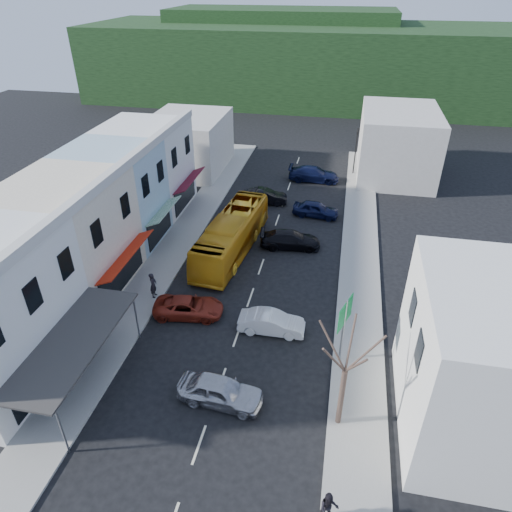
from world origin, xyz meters
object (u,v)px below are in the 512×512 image
at_px(car_red, 189,306).
at_px(direction_sign, 343,332).
at_px(car_silver, 220,392).
at_px(traffic_signal, 355,152).
at_px(street_tree, 345,371).
at_px(car_white, 272,323).
at_px(pedestrian_left, 153,286).
at_px(pedestrian_right, 329,508).
at_px(bus, 232,235).

relative_size(car_red, direction_sign, 1.05).
distance_m(car_red, direction_sign, 10.37).
xyz_separation_m(car_silver, direction_sign, (6.04, 4.31, 1.50)).
relative_size(direction_sign, traffic_signal, 0.84).
bearing_deg(traffic_signal, street_tree, 83.39).
bearing_deg(car_white, car_red, 83.24).
xyz_separation_m(pedestrian_left, pedestrian_right, (12.86, -13.08, 0.00)).
bearing_deg(pedestrian_left, street_tree, -126.92).
bearing_deg(car_white, direction_sign, -112.71).
height_order(car_white, direction_sign, direction_sign).
xyz_separation_m(car_silver, car_white, (1.69, 6.03, 0.00)).
xyz_separation_m(car_silver, pedestrian_right, (5.94, -5.19, 0.30)).
height_order(pedestrian_left, direction_sign, direction_sign).
bearing_deg(car_red, pedestrian_left, 58.46).
distance_m(bus, car_silver, 15.32).
relative_size(car_white, traffic_signal, 0.84).
xyz_separation_m(car_white, car_red, (-5.65, 0.55, 0.00)).
xyz_separation_m(pedestrian_right, traffic_signal, (0.30, 39.22, 1.62)).
bearing_deg(direction_sign, street_tree, -68.82).
bearing_deg(traffic_signal, bus, 57.46).
bearing_deg(street_tree, car_white, 125.69).
xyz_separation_m(pedestrian_left, direction_sign, (12.96, -3.57, 1.20)).
bearing_deg(traffic_signal, car_white, 74.29).
relative_size(pedestrian_left, pedestrian_right, 1.00).
distance_m(pedestrian_left, pedestrian_right, 18.35).
height_order(bus, car_red, bus).
bearing_deg(street_tree, car_red, 146.21).
height_order(car_silver, street_tree, street_tree).
distance_m(car_red, street_tree, 12.54).
bearing_deg(car_white, bus, 26.84).
distance_m(car_silver, traffic_signal, 34.65).
relative_size(street_tree, traffic_signal, 1.41).
bearing_deg(direction_sign, bus, 150.21).
bearing_deg(pedestrian_left, direction_sign, -110.62).
relative_size(pedestrian_left, traffic_signal, 0.32).
bearing_deg(traffic_signal, car_red, 63.13).
bearing_deg(car_white, traffic_signal, -10.43).
xyz_separation_m(direction_sign, street_tree, (0.12, -4.51, 1.48)).
distance_m(direction_sign, traffic_signal, 29.72).
height_order(car_white, pedestrian_right, pedestrian_right).
distance_m(pedestrian_left, direction_sign, 13.50).
height_order(car_red, traffic_signal, traffic_signal).
xyz_separation_m(car_red, direction_sign, (10.01, -2.27, 1.50)).
relative_size(car_red, pedestrian_left, 2.71).
relative_size(bus, car_silver, 2.64).
relative_size(car_red, street_tree, 0.62).
bearing_deg(car_red, car_white, -103.28).
bearing_deg(car_silver, car_white, -11.02).
relative_size(bus, car_red, 2.52).
xyz_separation_m(pedestrian_right, direction_sign, (0.10, 9.51, 1.20)).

